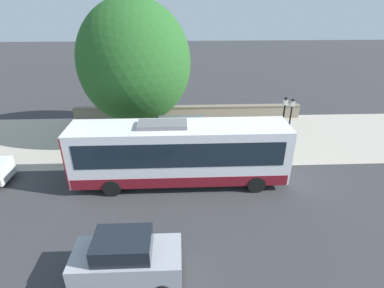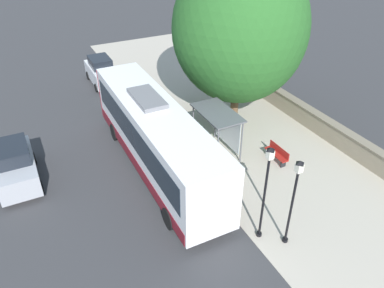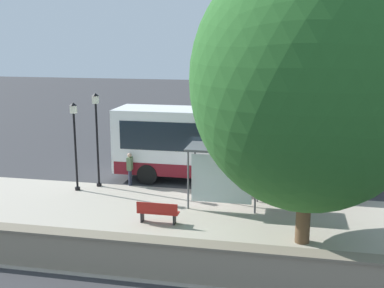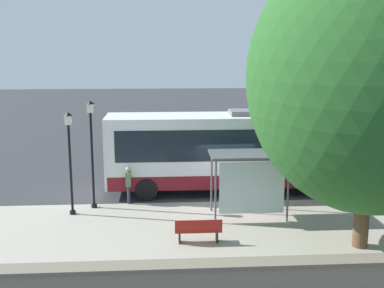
{
  "view_description": "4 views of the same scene",
  "coord_description": "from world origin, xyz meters",
  "px_view_note": "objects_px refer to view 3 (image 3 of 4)",
  "views": [
    {
      "loc": [
        16.59,
        -0.71,
        9.98
      ],
      "look_at": [
        -0.1,
        0.0,
        1.66
      ],
      "focal_mm": 28.0,
      "sensor_mm": 36.0,
      "label": 1
    },
    {
      "loc": [
        7.17,
        14.39,
        12.04
      ],
      "look_at": [
        -0.01,
        0.12,
        1.55
      ],
      "focal_mm": 35.0,
      "sensor_mm": 36.0,
      "label": 2
    },
    {
      "loc": [
        -21.34,
        -3.27,
        7.04
      ],
      "look_at": [
        -1.65,
        0.81,
        2.6
      ],
      "focal_mm": 45.0,
      "sensor_mm": 36.0,
      "label": 3
    },
    {
      "loc": [
        -20.01,
        2.84,
        6.63
      ],
      "look_at": [
        0.85,
        1.45,
        2.44
      ],
      "focal_mm": 45.0,
      "sensor_mm": 36.0,
      "label": 4
    }
  ],
  "objects_px": {
    "bus_shelter": "(224,158)",
    "parked_car_far_lane": "(282,138)",
    "bench": "(158,212)",
    "street_lamp_near": "(75,139)",
    "shade_tree": "(310,80)",
    "bus": "(237,144)",
    "pedestrian": "(130,167)",
    "street_lamp_far": "(97,132)"
  },
  "relations": [
    {
      "from": "bus_shelter",
      "to": "parked_car_far_lane",
      "type": "bearing_deg",
      "value": -12.07
    },
    {
      "from": "bench",
      "to": "street_lamp_near",
      "type": "bearing_deg",
      "value": 56.16
    },
    {
      "from": "shade_tree",
      "to": "bus",
      "type": "bearing_deg",
      "value": 24.59
    },
    {
      "from": "bench",
      "to": "pedestrian",
      "type": "bearing_deg",
      "value": 30.6
    },
    {
      "from": "pedestrian",
      "to": "bench",
      "type": "distance_m",
      "value": 5.25
    },
    {
      "from": "street_lamp_far",
      "to": "bus_shelter",
      "type": "bearing_deg",
      "value": -104.55
    },
    {
      "from": "bench",
      "to": "bus",
      "type": "bearing_deg",
      "value": -21.29
    },
    {
      "from": "bench",
      "to": "street_lamp_near",
      "type": "relative_size",
      "value": 0.39
    },
    {
      "from": "bus_shelter",
      "to": "street_lamp_far",
      "type": "relative_size",
      "value": 0.68
    },
    {
      "from": "pedestrian",
      "to": "street_lamp_near",
      "type": "xyz_separation_m",
      "value": [
        -1.25,
        2.18,
        1.53
      ]
    },
    {
      "from": "pedestrian",
      "to": "shade_tree",
      "type": "bearing_deg",
      "value": -122.54
    },
    {
      "from": "parked_car_far_lane",
      "to": "pedestrian",
      "type": "bearing_deg",
      "value": 139.42
    },
    {
      "from": "bus",
      "to": "street_lamp_far",
      "type": "xyz_separation_m",
      "value": [
        -2.02,
        6.45,
        0.7
      ]
    },
    {
      "from": "street_lamp_near",
      "to": "shade_tree",
      "type": "bearing_deg",
      "value": -110.85
    },
    {
      "from": "shade_tree",
      "to": "parked_car_far_lane",
      "type": "bearing_deg",
      "value": 4.39
    },
    {
      "from": "bus",
      "to": "parked_car_far_lane",
      "type": "height_order",
      "value": "bus"
    },
    {
      "from": "street_lamp_far",
      "to": "parked_car_far_lane",
      "type": "distance_m",
      "value": 12.29
    },
    {
      "from": "bus",
      "to": "pedestrian",
      "type": "bearing_deg",
      "value": 107.23
    },
    {
      "from": "bench",
      "to": "street_lamp_near",
      "type": "distance_m",
      "value": 6.17
    },
    {
      "from": "street_lamp_near",
      "to": "parked_car_far_lane",
      "type": "bearing_deg",
      "value": -44.23
    },
    {
      "from": "bus",
      "to": "street_lamp_far",
      "type": "relative_size",
      "value": 2.67
    },
    {
      "from": "bus",
      "to": "street_lamp_near",
      "type": "xyz_separation_m",
      "value": [
        -2.81,
        7.2,
        0.5
      ]
    },
    {
      "from": "pedestrian",
      "to": "bench",
      "type": "xyz_separation_m",
      "value": [
        -4.5,
        -2.66,
        -0.48
      ]
    },
    {
      "from": "street_lamp_far",
      "to": "parked_car_far_lane",
      "type": "xyz_separation_m",
      "value": [
        8.72,
        -8.49,
        -1.67
      ]
    },
    {
      "from": "shade_tree",
      "to": "parked_car_far_lane",
      "type": "distance_m",
      "value": 14.25
    },
    {
      "from": "street_lamp_far",
      "to": "shade_tree",
      "type": "bearing_deg",
      "value": -116.27
    },
    {
      "from": "bus",
      "to": "shade_tree",
      "type": "bearing_deg",
      "value": -155.41
    },
    {
      "from": "shade_tree",
      "to": "street_lamp_near",
      "type": "bearing_deg",
      "value": 69.15
    },
    {
      "from": "parked_car_far_lane",
      "to": "shade_tree",
      "type": "bearing_deg",
      "value": -175.61
    },
    {
      "from": "parked_car_far_lane",
      "to": "bus_shelter",
      "type": "bearing_deg",
      "value": 167.93
    },
    {
      "from": "pedestrian",
      "to": "parked_car_far_lane",
      "type": "xyz_separation_m",
      "value": [
        8.25,
        -7.07,
        0.06
      ]
    },
    {
      "from": "pedestrian",
      "to": "street_lamp_far",
      "type": "relative_size",
      "value": 0.36
    },
    {
      "from": "bus_shelter",
      "to": "pedestrian",
      "type": "distance_m",
      "value": 5.42
    },
    {
      "from": "bench",
      "to": "street_lamp_far",
      "type": "distance_m",
      "value": 6.15
    },
    {
      "from": "street_lamp_far",
      "to": "shade_tree",
      "type": "distance_m",
      "value": 11.04
    },
    {
      "from": "bus",
      "to": "pedestrian",
      "type": "relative_size",
      "value": 7.43
    },
    {
      "from": "pedestrian",
      "to": "parked_car_far_lane",
      "type": "height_order",
      "value": "parked_car_far_lane"
    },
    {
      "from": "street_lamp_near",
      "to": "bus_shelter",
      "type": "bearing_deg",
      "value": -96.85
    },
    {
      "from": "parked_car_far_lane",
      "to": "bus",
      "type": "bearing_deg",
      "value": 162.99
    },
    {
      "from": "bus_shelter",
      "to": "street_lamp_far",
      "type": "bearing_deg",
      "value": 75.45
    },
    {
      "from": "pedestrian",
      "to": "street_lamp_near",
      "type": "relative_size",
      "value": 0.39
    },
    {
      "from": "bus",
      "to": "bench",
      "type": "xyz_separation_m",
      "value": [
        -6.06,
        2.36,
        -1.5
      ]
    }
  ]
}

